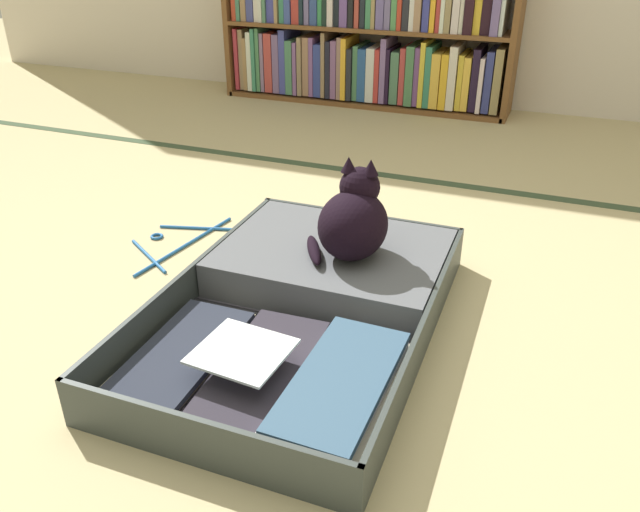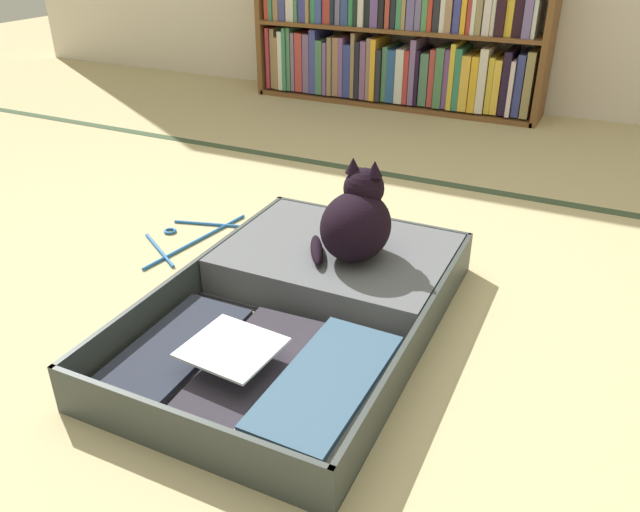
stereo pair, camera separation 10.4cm
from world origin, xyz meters
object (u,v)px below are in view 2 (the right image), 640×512
open_suitcase (315,298)px  clothes_hanger (188,237)px  bookshelf (395,32)px  black_cat (357,222)px

open_suitcase → clothes_hanger: (-0.55, 0.21, -0.04)m
bookshelf → clothes_hanger: bearing=-90.1°
open_suitcase → clothes_hanger: bearing=159.2°
open_suitcase → bookshelf: bearing=105.0°
bookshelf → open_suitcase: bearing=-75.0°
bookshelf → black_cat: bookshelf is taller
black_cat → clothes_hanger: bearing=173.5°
bookshelf → clothes_hanger: bookshelf is taller
bookshelf → clothes_hanger: size_ratio=3.50×
open_suitcase → black_cat: black_cat is taller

